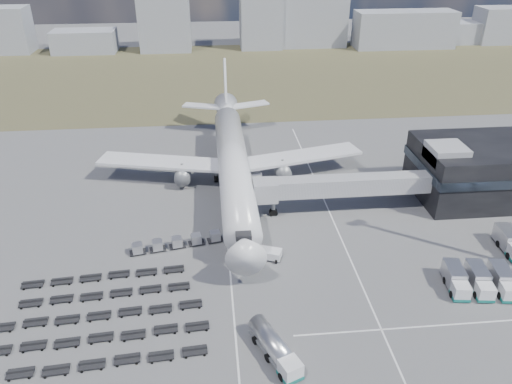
{
  "coord_description": "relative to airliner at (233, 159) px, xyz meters",
  "views": [
    {
      "loc": [
        -3.86,
        -52.2,
        44.3
      ],
      "look_at": [
        3.32,
        21.6,
        4.0
      ],
      "focal_mm": 35.0,
      "sensor_mm": 36.0,
      "label": 1
    }
  ],
  "objects": [
    {
      "name": "ground",
      "position": [
        0.0,
        -32.38,
        -5.29
      ],
      "size": [
        420.0,
        420.0,
        0.0
      ],
      "primitive_type": "plane",
      "color": "#565659",
      "rests_on": "ground"
    },
    {
      "name": "grass_strip",
      "position": [
        0.0,
        77.62,
        -5.29
      ],
      "size": [
        420.0,
        90.0,
        0.01
      ],
      "primitive_type": "cube",
      "color": "#48482B",
      "rests_on": "ground"
    },
    {
      "name": "lane_markings",
      "position": [
        9.77,
        -29.38,
        -5.29
      ],
      "size": [
        47.12,
        110.0,
        0.01
      ],
      "color": "silver",
      "rests_on": "ground"
    },
    {
      "name": "terminal",
      "position": [
        47.77,
        -8.41,
        -0.04
      ],
      "size": [
        30.4,
        16.4,
        11.0
      ],
      "color": "black",
      "rests_on": "ground"
    },
    {
      "name": "jet_bridge",
      "position": [
        15.9,
        -11.95,
        -0.24
      ],
      "size": [
        30.3,
        3.8,
        7.05
      ],
      "color": "#939399",
      "rests_on": "ground"
    },
    {
      "name": "airliner",
      "position": [
        0.0,
        0.0,
        0.0
      ],
      "size": [
        51.59,
        64.53,
        17.62
      ],
      "color": "silver",
      "rests_on": "ground"
    },
    {
      "name": "skyline",
      "position": [
        2.75,
        116.62,
        3.3
      ],
      "size": [
        308.97,
        22.52,
        24.44
      ],
      "color": "#92959F",
      "rests_on": "ground"
    },
    {
      "name": "fuel_tanker",
      "position": [
        2.3,
        -43.46,
        -3.84
      ],
      "size": [
        5.57,
        9.17,
        2.91
      ],
      "rotation": [
        0.0,
        0.0,
        0.4
      ],
      "color": "silver",
      "rests_on": "ground"
    },
    {
      "name": "pushback_tug",
      "position": [
        4.0,
        -24.38,
        -4.52
      ],
      "size": [
        3.96,
        3.08,
        1.55
      ],
      "primitive_type": "cube",
      "rotation": [
        0.0,
        0.0,
        -0.37
      ],
      "color": "silver",
      "rests_on": "ground"
    },
    {
      "name": "catering_truck",
      "position": [
        3.58,
        1.22,
        -4.0
      ],
      "size": [
        3.66,
        5.89,
        2.52
      ],
      "rotation": [
        0.0,
        0.0,
        0.28
      ],
      "color": "silver",
      "rests_on": "ground"
    },
    {
      "name": "service_trucks_near",
      "position": [
        31.6,
        -33.98,
        -3.88
      ],
      "size": [
        9.34,
        7.55,
        2.6
      ],
      "rotation": [
        0.0,
        0.0,
        -0.13
      ],
      "color": "silver",
      "rests_on": "ground"
    },
    {
      "name": "uld_row",
      "position": [
        -9.79,
        -20.14,
        -4.35
      ],
      "size": [
        14.41,
        4.18,
        1.58
      ],
      "rotation": [
        0.0,
        0.0,
        0.19
      ],
      "color": "black",
      "rests_on": "ground"
    },
    {
      "name": "baggage_dollies",
      "position": [
        -19.01,
        -35.09,
        -4.94
      ],
      "size": [
        27.66,
        19.52,
        0.69
      ],
      "rotation": [
        0.0,
        0.0,
        0.08
      ],
      "color": "black",
      "rests_on": "ground"
    }
  ]
}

